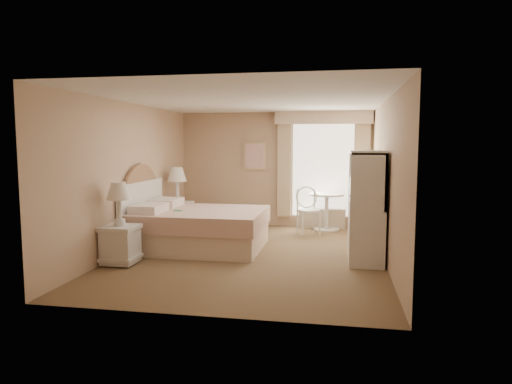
% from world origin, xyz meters
% --- Properties ---
extents(room, '(4.21, 5.51, 2.51)m').
position_xyz_m(room, '(0.00, 0.00, 1.25)').
color(room, brown).
rests_on(room, ground).
extents(window, '(2.05, 0.22, 2.51)m').
position_xyz_m(window, '(1.05, 2.65, 1.34)').
color(window, white).
rests_on(window, room).
extents(framed_art, '(0.52, 0.04, 0.62)m').
position_xyz_m(framed_art, '(-0.45, 2.71, 1.55)').
color(framed_art, tan).
rests_on(framed_art, room).
extents(bed, '(2.26, 1.78, 1.57)m').
position_xyz_m(bed, '(-1.11, 0.30, 0.38)').
color(bed, '#E2B293').
rests_on(bed, room).
extents(nightstand_near, '(0.51, 0.51, 1.22)m').
position_xyz_m(nightstand_near, '(-1.84, -0.94, 0.46)').
color(nightstand_near, white).
rests_on(nightstand_near, room).
extents(nightstand_far, '(0.54, 0.54, 1.32)m').
position_xyz_m(nightstand_far, '(-1.84, 1.56, 0.50)').
color(nightstand_far, white).
rests_on(nightstand_far, room).
extents(round_table, '(0.73, 0.73, 0.78)m').
position_xyz_m(round_table, '(1.15, 2.40, 0.52)').
color(round_table, silver).
rests_on(round_table, room).
extents(cafe_chair, '(0.60, 0.60, 0.96)m').
position_xyz_m(cafe_chair, '(0.78, 1.94, 0.56)').
color(cafe_chair, silver).
rests_on(cafe_chair, room).
extents(armoire, '(0.51, 1.03, 1.71)m').
position_xyz_m(armoire, '(1.81, -0.08, 0.71)').
color(armoire, white).
rests_on(armoire, room).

